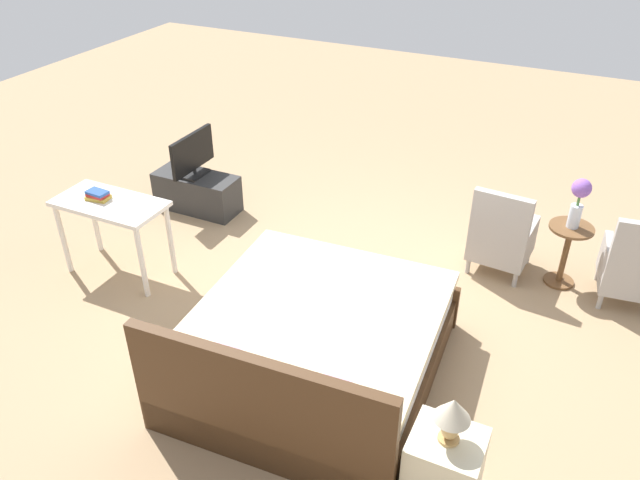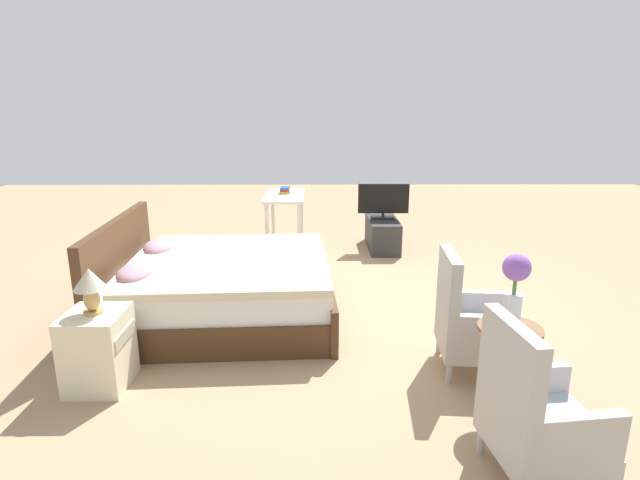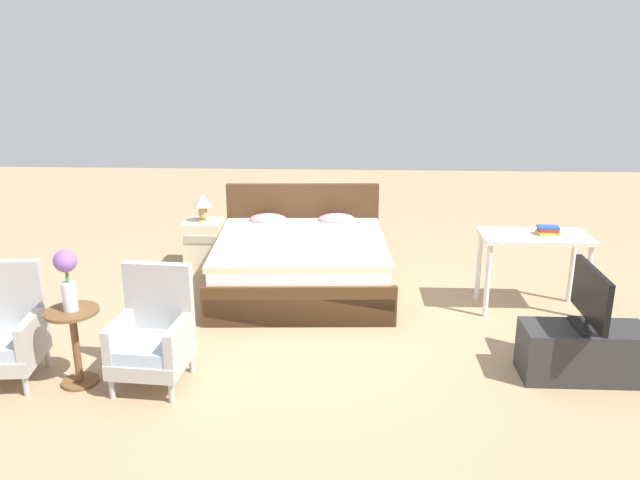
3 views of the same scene
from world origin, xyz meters
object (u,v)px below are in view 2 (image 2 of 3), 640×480
(bed, at_px, (220,287))
(book_stack, at_px, (285,190))
(side_table, at_px, (507,360))
(tv_stand, at_px, (382,233))
(nightstand, at_px, (98,349))
(vanity_desk, at_px, (285,203))
(armchair_by_window_right, at_px, (469,323))
(flower_vase, at_px, (515,283))
(tv_flatscreen, at_px, (383,201))
(armchair_by_window_left, at_px, (535,417))
(table_lamp, at_px, (90,284))

(bed, height_order, book_stack, bed)
(side_table, bearing_deg, tv_stand, 4.12)
(nightstand, xyz_separation_m, vanity_desk, (3.52, -1.13, 0.38))
(armchair_by_window_right, bearing_deg, vanity_desk, 25.59)
(nightstand, bearing_deg, tv_stand, -34.88)
(flower_vase, relative_size, vanity_desk, 0.46)
(nightstand, height_order, tv_flatscreen, tv_flatscreen)
(flower_vase, distance_m, book_stack, 4.34)
(bed, bearing_deg, tv_flatscreen, -37.93)
(armchair_by_window_right, bearing_deg, nightstand, 94.57)
(armchair_by_window_left, distance_m, tv_stand, 4.54)
(tv_stand, relative_size, tv_flatscreen, 1.37)
(vanity_desk, distance_m, book_stack, 0.20)
(side_table, relative_size, table_lamp, 1.87)
(side_table, xyz_separation_m, tv_stand, (3.94, 0.28, -0.17))
(side_table, relative_size, book_stack, 2.77)
(armchair_by_window_left, distance_m, table_lamp, 2.90)
(vanity_desk, bearing_deg, nightstand, 162.27)
(flower_vase, relative_size, tv_flatscreen, 0.68)
(tv_flatscreen, bearing_deg, book_stack, 87.17)
(nightstand, distance_m, vanity_desk, 3.72)
(armchair_by_window_left, height_order, side_table, armchair_by_window_left)
(nightstand, xyz_separation_m, tv_stand, (3.57, -2.49, -0.07))
(armchair_by_window_left, bearing_deg, bed, 43.65)
(armchair_by_window_left, height_order, table_lamp, armchair_by_window_left)
(tv_stand, bearing_deg, nightstand, 145.12)
(flower_vase, relative_size, tv_stand, 0.50)
(flower_vase, bearing_deg, bed, 53.50)
(tv_flatscreen, bearing_deg, side_table, -175.88)
(bed, xyz_separation_m, armchair_by_window_right, (-0.99, -2.06, 0.08))
(tv_flatscreen, bearing_deg, armchair_by_window_right, -176.27)
(side_table, xyz_separation_m, tv_flatscreen, (3.94, 0.28, 0.29))
(bed, xyz_separation_m, tv_stand, (2.36, -1.84, -0.09))
(flower_vase, xyz_separation_m, book_stack, (4.01, 1.65, -0.09))
(armchair_by_window_left, bearing_deg, armchair_by_window_right, 0.01)
(armchair_by_window_left, xyz_separation_m, side_table, (0.59, -0.06, 0.01))
(bed, distance_m, armchair_by_window_right, 2.29)
(side_table, xyz_separation_m, nightstand, (0.37, 2.77, -0.11))
(table_lamp, distance_m, book_stack, 3.81)
(side_table, distance_m, table_lamp, 2.82)
(side_table, relative_size, tv_flatscreen, 0.88)
(bed, xyz_separation_m, nightstand, (-1.20, 0.64, -0.02))
(armchair_by_window_right, bearing_deg, table_lamp, 94.57)
(armchair_by_window_right, relative_size, vanity_desk, 0.88)
(bed, height_order, side_table, bed)
(table_lamp, relative_size, tv_flatscreen, 0.47)
(tv_stand, distance_m, tv_flatscreen, 0.46)
(vanity_desk, relative_size, book_stack, 4.66)
(side_table, distance_m, tv_stand, 3.95)
(bed, bearing_deg, book_stack, -11.07)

